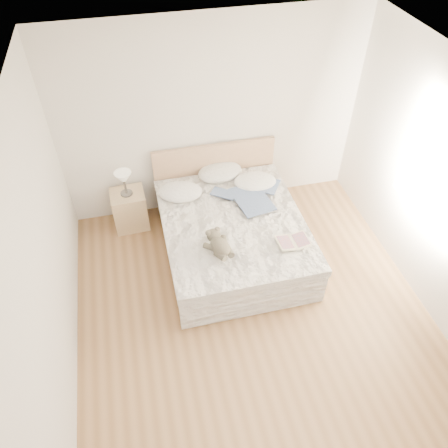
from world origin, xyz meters
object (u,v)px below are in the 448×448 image
at_px(bed, 231,232).
at_px(table_lamp, 124,179).
at_px(photo_book, 181,190).
at_px(teddy_bear, 220,251).
at_px(nightstand, 130,209).
at_px(childrens_book, 293,242).

relative_size(bed, table_lamp, 6.16).
xyz_separation_m(photo_book, teddy_bear, (0.25, -1.20, 0.02)).
height_order(bed, teddy_bear, bed).
bearing_deg(photo_book, bed, -69.84).
distance_m(table_lamp, teddy_bear, 1.69).
height_order(nightstand, teddy_bear, teddy_bear).
bearing_deg(nightstand, bed, -32.36).
xyz_separation_m(bed, nightstand, (-1.24, 0.79, -0.03)).
distance_m(photo_book, childrens_book, 1.66).
distance_m(bed, childrens_book, 0.91).
xyz_separation_m(bed, table_lamp, (-1.24, 0.79, 0.50)).
xyz_separation_m(nightstand, photo_book, (0.70, -0.18, 0.35)).
bearing_deg(bed, table_lamp, 147.70).
distance_m(nightstand, childrens_book, 2.33).
bearing_deg(bed, teddy_bear, -115.67).
bearing_deg(table_lamp, bed, -32.30).
distance_m(photo_book, teddy_bear, 1.22).
bearing_deg(childrens_book, photo_book, 128.51).
xyz_separation_m(table_lamp, photo_book, (0.71, -0.18, -0.18)).
height_order(table_lamp, childrens_book, table_lamp).
xyz_separation_m(table_lamp, teddy_bear, (0.96, -1.38, -0.16)).
bearing_deg(photo_book, nightstand, 144.27).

